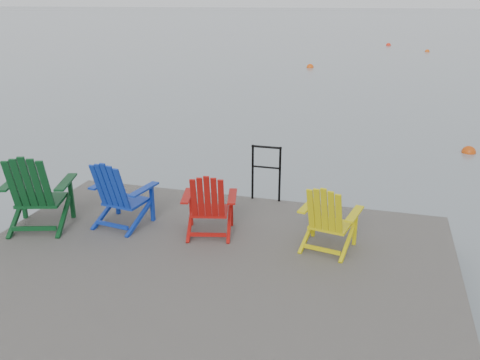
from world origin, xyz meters
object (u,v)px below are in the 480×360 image
(chair_blue, at_px, (120,193))
(buoy_d, at_px, (388,45))
(chair_yellow, at_px, (328,217))
(buoy_b, at_px, (310,67))
(buoy_c, at_px, (427,52))
(handrail, at_px, (266,168))
(chair_green, at_px, (36,191))
(buoy_a, at_px, (469,153))
(chair_red, at_px, (209,203))

(chair_blue, bearing_deg, buoy_d, 93.12)
(chair_yellow, xyz_separation_m, buoy_d, (0.61, 37.35, -0.95))
(buoy_b, bearing_deg, buoy_c, 58.39)
(handrail, xyz_separation_m, chair_green, (-2.81, -1.90, 0.02))
(chair_yellow, xyz_separation_m, buoy_a, (2.67, 7.00, -0.95))
(chair_yellow, bearing_deg, chair_blue, -167.87)
(chair_green, distance_m, buoy_a, 10.02)
(chair_blue, height_order, buoy_d, chair_blue)
(buoy_d, bearing_deg, buoy_a, -86.11)
(buoy_b, bearing_deg, chair_green, -91.36)
(chair_yellow, xyz_separation_m, buoy_b, (-3.41, 22.05, -0.95))
(chair_green, xyz_separation_m, chair_blue, (1.06, 0.39, -0.07))
(handrail, relative_size, buoy_a, 2.67)
(buoy_d, bearing_deg, buoy_b, -104.71)
(buoy_c, relative_size, buoy_d, 0.84)
(buoy_a, height_order, buoy_c, buoy_a)
(handrail, distance_m, buoy_a, 6.81)
(chair_red, bearing_deg, buoy_b, 81.10)
(chair_green, distance_m, buoy_c, 34.13)
(chair_green, relative_size, buoy_b, 2.85)
(buoy_c, bearing_deg, chair_blue, -100.58)
(chair_green, bearing_deg, handrail, 16.69)
(handrail, distance_m, buoy_d, 35.96)
(chair_blue, height_order, chair_yellow, chair_blue)
(buoy_b, bearing_deg, chair_red, -85.28)
(chair_green, bearing_deg, buoy_b, 71.23)
(handrail, xyz_separation_m, buoy_b, (-2.27, 20.59, -1.04))
(chair_blue, distance_m, buoy_d, 37.58)
(buoy_b, bearing_deg, buoy_a, -67.98)
(buoy_b, bearing_deg, handrail, -83.70)
(chair_blue, bearing_deg, handrail, 49.21)
(chair_red, xyz_separation_m, buoy_b, (-1.82, 22.04, -0.96))
(chair_blue, bearing_deg, chair_green, -151.16)
(buoy_b, bearing_deg, chair_yellow, -81.20)
(buoy_a, height_order, buoy_d, buoy_d)
(chair_red, distance_m, buoy_a, 8.25)
(chair_green, bearing_deg, buoy_d, 65.72)
(chair_red, bearing_deg, buoy_d, 73.01)
(handrail, height_order, buoy_b, handrail)
(buoy_b, height_order, buoy_c, buoy_b)
(chair_red, height_order, buoy_a, chair_red)
(buoy_d, bearing_deg, chair_blue, -95.34)
(chair_blue, height_order, buoy_b, chair_blue)
(handrail, xyz_separation_m, buoy_c, (4.40, 31.45, -1.04))
(handrail, xyz_separation_m, chair_red, (-0.46, -1.44, -0.08))
(buoy_a, height_order, buoy_b, buoy_b)
(chair_green, height_order, chair_blue, chair_green)
(chair_green, relative_size, chair_yellow, 1.24)
(chair_green, xyz_separation_m, buoy_a, (6.62, 7.45, -1.06))
(buoy_a, xyz_separation_m, buoy_c, (0.59, 25.90, 0.00))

